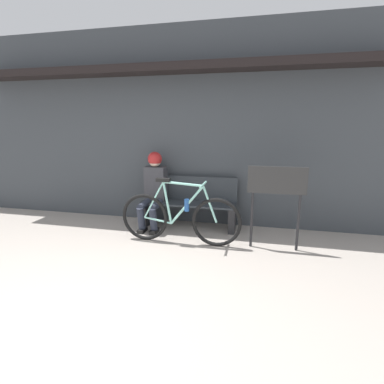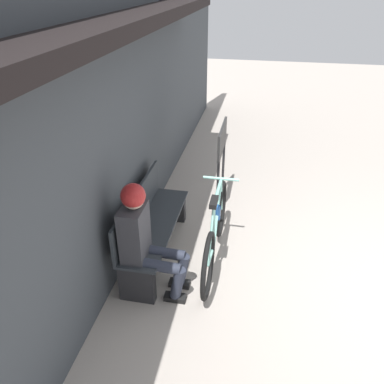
% 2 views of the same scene
% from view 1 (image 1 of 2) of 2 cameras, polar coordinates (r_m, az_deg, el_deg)
% --- Properties ---
extents(ground_plane, '(24.00, 24.00, 0.00)m').
position_cam_1_polar(ground_plane, '(2.93, -23.10, -22.84)').
color(ground_plane, '#ADA399').
extents(storefront_wall, '(12.00, 0.56, 3.20)m').
position_cam_1_polar(storefront_wall, '(5.14, -4.22, 12.72)').
color(storefront_wall, '#3D4247').
rests_on(storefront_wall, ground_plane).
extents(park_bench_near, '(1.54, 0.42, 0.83)m').
position_cam_1_polar(park_bench_near, '(4.91, -0.57, -2.36)').
color(park_bench_near, '#2D3338').
rests_on(park_bench_near, ground_plane).
extents(bicycle, '(1.74, 0.40, 0.93)m').
position_cam_1_polar(bicycle, '(4.24, -2.37, -4.90)').
color(bicycle, black).
rests_on(bicycle, ground_plane).
extents(person_seated, '(0.34, 0.63, 1.23)m').
position_cam_1_polar(person_seated, '(4.90, -7.26, 1.32)').
color(person_seated, '#2D3342').
rests_on(person_seated, ground_plane).
extents(signboard, '(0.76, 0.04, 1.13)m').
position_cam_1_polar(signboard, '(4.08, 15.82, 0.63)').
color(signboard, '#232326').
rests_on(signboard, ground_plane).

